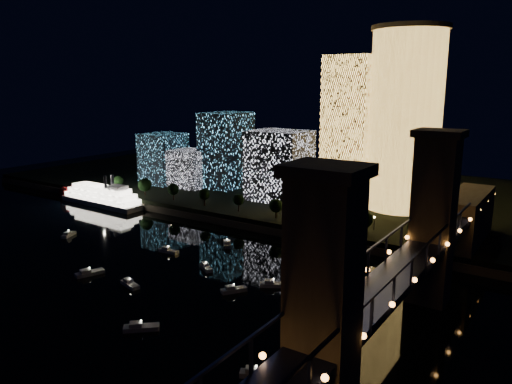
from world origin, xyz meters
TOP-DOWN VIEW (x-y plane):
  - ground at (0.00, 0.00)m, footprint 520.00×520.00m
  - far_bank at (0.00, 160.00)m, footprint 420.00×160.00m
  - seawall at (0.00, 82.00)m, footprint 420.00×6.00m
  - tower_cylindrical at (28.77, 135.99)m, footprint 34.00×34.00m
  - tower_rectangular at (3.77, 133.14)m, footprint 21.95×21.95m
  - midrise_blocks at (-64.01, 122.88)m, footprint 102.08×37.04m
  - truss_bridge at (65.00, 3.72)m, footprint 13.00×266.00m
  - riverboat at (-111.03, 75.23)m, footprint 56.76×13.60m
  - motorboats at (-4.08, 16.08)m, footprint 133.47×89.86m
  - esplanade_trees at (-25.35, 88.00)m, footprint 165.74×6.96m
  - street_lamps at (-34.00, 94.00)m, footprint 132.70×0.70m

SIDE VIEW (x-z plane):
  - ground at x=0.00m, z-range 0.00..0.00m
  - motorboats at x=-4.08m, z-range -0.58..2.20m
  - seawall at x=0.00m, z-range 0.00..3.00m
  - far_bank at x=0.00m, z-range 0.00..5.00m
  - riverboat at x=-111.03m, z-range -4.14..12.85m
  - street_lamps at x=-34.00m, z-range 6.20..11.85m
  - esplanade_trees at x=-25.35m, z-range 5.98..14.96m
  - truss_bridge at x=65.00m, z-range -8.75..41.25m
  - midrise_blocks at x=-64.01m, z-range 1.32..42.71m
  - tower_rectangular at x=3.77m, z-range 5.00..74.84m
  - tower_cylindrical at x=28.77m, z-range 5.13..87.00m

